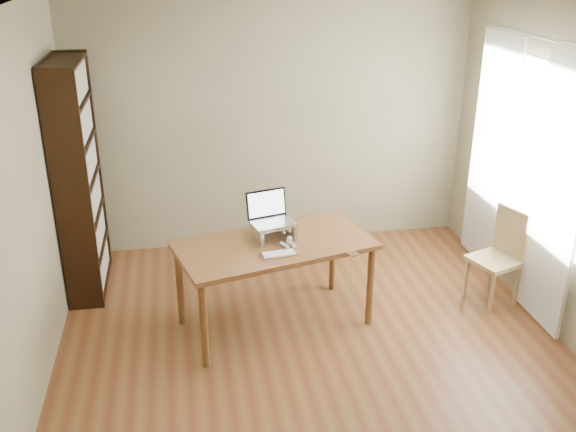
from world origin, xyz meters
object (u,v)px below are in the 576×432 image
object	(u,v)px
keyboard	(279,254)
chair	(502,255)
laptop	(272,214)
cat	(276,229)
desk	(275,253)
bookshelf	(79,179)

from	to	relation	value
keyboard	chair	size ratio (longest dim) A/B	0.33
laptop	cat	size ratio (longest dim) A/B	0.80
keyboard	desk	bearing A→B (deg)	83.43
laptop	cat	bearing A→B (deg)	-56.61
desk	keyboard	world-z (taller)	keyboard
desk	bookshelf	bearing A→B (deg)	134.52
laptop	keyboard	xyz separation A→B (m)	(0.00, -0.36, -0.18)
desk	chair	distance (m)	2.02
bookshelf	keyboard	distance (m)	2.00
laptop	cat	world-z (taller)	laptop
cat	desk	bearing A→B (deg)	-130.89
bookshelf	cat	distance (m)	1.84
laptop	bookshelf	bearing A→B (deg)	138.38
bookshelf	chair	xyz separation A→B (m)	(3.60, -0.92, -0.59)
cat	chair	distance (m)	2.01
keyboard	chair	world-z (taller)	chair
desk	chair	bearing A→B (deg)	-13.73
bookshelf	cat	bearing A→B (deg)	-27.40
cat	chair	world-z (taller)	cat
laptop	chair	size ratio (longest dim) A/B	0.46
desk	keyboard	xyz separation A→B (m)	(0.00, -0.22, 0.10)
chair	laptop	bearing A→B (deg)	157.11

